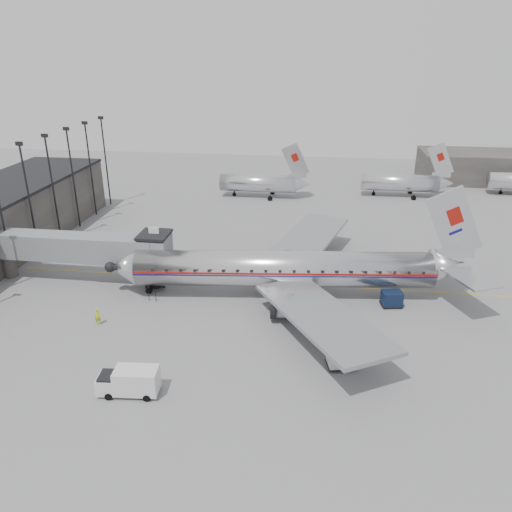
{
  "coord_description": "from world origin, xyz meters",
  "views": [
    {
      "loc": [
        9.76,
        -47.38,
        26.19
      ],
      "look_at": [
        2.46,
        6.36,
        3.2
      ],
      "focal_mm": 35.0,
      "sensor_mm": 36.0,
      "label": 1
    }
  ],
  "objects_px": {
    "airliner": "(291,269)",
    "ramp_worker": "(98,317)",
    "baggage_cart_white": "(341,357)",
    "service_van": "(129,381)",
    "baggage_cart_navy": "(392,298)"
  },
  "relations": [
    {
      "from": "baggage_cart_navy",
      "to": "baggage_cart_white",
      "type": "distance_m",
      "value": 13.28
    },
    {
      "from": "airliner",
      "to": "baggage_cart_white",
      "type": "xyz_separation_m",
      "value": [
        5.39,
        -13.09,
        -2.27
      ]
    },
    {
      "from": "airliner",
      "to": "ramp_worker",
      "type": "relative_size",
      "value": 23.27
    },
    {
      "from": "service_van",
      "to": "ramp_worker",
      "type": "distance_m",
      "value": 12.3
    },
    {
      "from": "baggage_cart_navy",
      "to": "ramp_worker",
      "type": "xyz_separation_m",
      "value": [
        -29.88,
        -8.0,
        -0.04
      ]
    },
    {
      "from": "baggage_cart_white",
      "to": "ramp_worker",
      "type": "relative_size",
      "value": 1.55
    },
    {
      "from": "baggage_cart_white",
      "to": "ramp_worker",
      "type": "xyz_separation_m",
      "value": [
        -24.2,
        4.0,
        -0.12
      ]
    },
    {
      "from": "baggage_cart_navy",
      "to": "ramp_worker",
      "type": "bearing_deg",
      "value": -175.0
    },
    {
      "from": "airliner",
      "to": "ramp_worker",
      "type": "distance_m",
      "value": 21.03
    },
    {
      "from": "baggage_cart_navy",
      "to": "ramp_worker",
      "type": "relative_size",
      "value": 1.4
    },
    {
      "from": "ramp_worker",
      "to": "baggage_cart_navy",
      "type": "bearing_deg",
      "value": 0.52
    },
    {
      "from": "service_van",
      "to": "baggage_cart_white",
      "type": "relative_size",
      "value": 1.86
    },
    {
      "from": "service_van",
      "to": "baggage_cart_navy",
      "type": "height_order",
      "value": "service_van"
    },
    {
      "from": "service_van",
      "to": "baggage_cart_white",
      "type": "xyz_separation_m",
      "value": [
        17.05,
        6.01,
        -0.22
      ]
    },
    {
      "from": "airliner",
      "to": "ramp_worker",
      "type": "bearing_deg",
      "value": -160.58
    }
  ]
}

